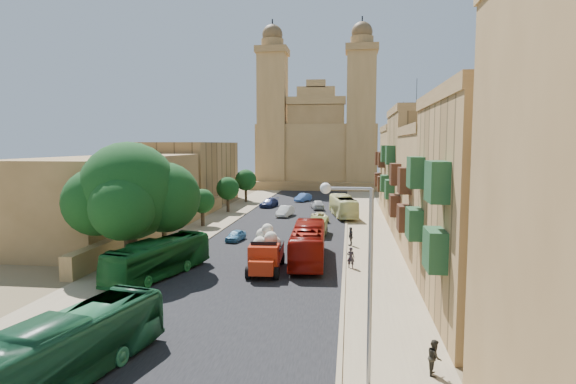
% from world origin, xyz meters
% --- Properties ---
extents(ground, '(260.00, 260.00, 0.00)m').
position_xyz_m(ground, '(0.00, 0.00, 0.00)').
color(ground, brown).
extents(road_surface, '(14.00, 140.00, 0.01)m').
position_xyz_m(road_surface, '(0.00, 30.00, 0.01)').
color(road_surface, black).
rests_on(road_surface, ground).
extents(sidewalk_east, '(5.00, 140.00, 0.01)m').
position_xyz_m(sidewalk_east, '(9.50, 30.00, 0.01)').
color(sidewalk_east, '#8F7C5E').
rests_on(sidewalk_east, ground).
extents(sidewalk_west, '(5.00, 140.00, 0.01)m').
position_xyz_m(sidewalk_west, '(-9.50, 30.00, 0.01)').
color(sidewalk_west, '#8F7C5E').
rests_on(sidewalk_west, ground).
extents(kerb_east, '(0.25, 140.00, 0.12)m').
position_xyz_m(kerb_east, '(7.00, 30.00, 0.06)').
color(kerb_east, '#8F7C5E').
rests_on(kerb_east, ground).
extents(kerb_west, '(0.25, 140.00, 0.12)m').
position_xyz_m(kerb_west, '(-7.00, 30.00, 0.06)').
color(kerb_west, '#8F7C5E').
rests_on(kerb_west, ground).
extents(townhouse_a, '(9.00, 14.00, 16.40)m').
position_xyz_m(townhouse_a, '(15.95, -3.00, 6.41)').
color(townhouse_a, '#A37D4A').
rests_on(townhouse_a, ground).
extents(townhouse_b, '(9.00, 14.00, 14.90)m').
position_xyz_m(townhouse_b, '(15.95, 11.00, 5.66)').
color(townhouse_b, '#997545').
rests_on(townhouse_b, ground).
extents(townhouse_c, '(9.00, 14.00, 17.40)m').
position_xyz_m(townhouse_c, '(15.95, 25.00, 6.91)').
color(townhouse_c, '#A37D4A').
rests_on(townhouse_c, ground).
extents(townhouse_d, '(9.00, 14.00, 15.90)m').
position_xyz_m(townhouse_d, '(15.95, 39.00, 6.16)').
color(townhouse_d, '#997545').
rests_on(townhouse_d, ground).
extents(west_wall, '(1.00, 40.00, 1.80)m').
position_xyz_m(west_wall, '(-12.50, 20.00, 0.90)').
color(west_wall, '#997545').
rests_on(west_wall, ground).
extents(west_building_low, '(10.00, 28.00, 8.40)m').
position_xyz_m(west_building_low, '(-18.00, 18.00, 4.20)').
color(west_building_low, olive).
rests_on(west_building_low, ground).
extents(west_building_mid, '(10.00, 22.00, 10.00)m').
position_xyz_m(west_building_mid, '(-18.00, 44.00, 5.00)').
color(west_building_mid, '#A37D4A').
rests_on(west_building_mid, ground).
extents(church, '(28.00, 22.50, 36.30)m').
position_xyz_m(church, '(-0.00, 78.61, 9.52)').
color(church, '#997545').
rests_on(church, ground).
extents(ficus_tree, '(9.93, 9.13, 9.93)m').
position_xyz_m(ficus_tree, '(-9.41, 4.01, 5.87)').
color(ficus_tree, '#34281A').
rests_on(ficus_tree, ground).
extents(street_tree_a, '(2.74, 2.74, 4.22)m').
position_xyz_m(street_tree_a, '(-10.00, 12.00, 2.81)').
color(street_tree_a, '#34281A').
rests_on(street_tree_a, ground).
extents(street_tree_b, '(2.89, 2.89, 4.44)m').
position_xyz_m(street_tree_b, '(-10.00, 24.00, 2.96)').
color(street_tree_b, '#34281A').
rests_on(street_tree_b, ground).
extents(street_tree_c, '(3.28, 3.28, 5.04)m').
position_xyz_m(street_tree_c, '(-10.00, 36.00, 3.37)').
color(street_tree_c, '#34281A').
rests_on(street_tree_c, ground).
extents(street_tree_d, '(3.59, 3.59, 5.52)m').
position_xyz_m(street_tree_d, '(-10.00, 48.00, 3.70)').
color(street_tree_d, '#34281A').
rests_on(street_tree_d, ground).
extents(streetlamp, '(2.11, 0.44, 8.22)m').
position_xyz_m(streetlamp, '(7.72, -12.00, 5.20)').
color(streetlamp, gray).
rests_on(streetlamp, ground).
extents(red_truck, '(2.69, 6.18, 3.55)m').
position_xyz_m(red_truck, '(1.05, 4.73, 1.56)').
color(red_truck, '#A6240C').
rests_on(red_truck, ground).
extents(olive_pickup, '(1.96, 4.18, 1.71)m').
position_xyz_m(olive_pickup, '(4.00, 20.00, 0.84)').
color(olive_pickup, '#49531F').
rests_on(olive_pickup, ground).
extents(bus_green_south, '(4.51, 10.61, 2.88)m').
position_xyz_m(bus_green_south, '(-4.00, -13.47, 1.44)').
color(bus_green_south, '#1E5836').
rests_on(bus_green_south, ground).
extents(bus_green_north, '(4.94, 10.29, 2.79)m').
position_xyz_m(bus_green_north, '(-6.50, 2.25, 1.40)').
color(bus_green_north, '#135B22').
rests_on(bus_green_north, ground).
extents(bus_red_east, '(3.09, 11.17, 3.08)m').
position_xyz_m(bus_red_east, '(4.00, 8.13, 1.54)').
color(bus_red_east, maroon).
rests_on(bus_red_east, ground).
extents(bus_cream_east, '(4.15, 10.42, 2.83)m').
position_xyz_m(bus_cream_east, '(6.50, 33.56, 1.41)').
color(bus_cream_east, '#F2F0A5').
rests_on(bus_cream_east, ground).
extents(car_blue_a, '(1.77, 3.38, 1.10)m').
position_xyz_m(car_blue_a, '(-4.00, 15.77, 0.55)').
color(car_blue_a, teal).
rests_on(car_blue_a, ground).
extents(car_white_a, '(2.14, 4.45, 1.41)m').
position_xyz_m(car_white_a, '(-1.26, 32.77, 0.70)').
color(car_white_a, white).
rests_on(car_white_a, ground).
extents(car_cream, '(2.68, 4.49, 1.17)m').
position_xyz_m(car_cream, '(3.60, 29.46, 0.58)').
color(car_cream, beige).
rests_on(car_cream, ground).
extents(car_dkblue, '(2.74, 4.84, 1.32)m').
position_xyz_m(car_dkblue, '(-5.00, 42.00, 0.66)').
color(car_dkblue, navy).
rests_on(car_dkblue, ground).
extents(car_white_b, '(2.51, 4.48, 1.44)m').
position_xyz_m(car_white_b, '(2.61, 40.45, 0.72)').
color(car_white_b, '#BEBEBE').
rests_on(car_white_b, ground).
extents(car_blue_b, '(2.82, 4.32, 1.34)m').
position_xyz_m(car_blue_b, '(-0.50, 50.03, 0.67)').
color(car_blue_b, '#416DC2').
rests_on(car_blue_b, ground).
extents(pedestrian_a, '(0.68, 0.52, 1.67)m').
position_xyz_m(pedestrian_a, '(7.50, 6.54, 0.83)').
color(pedestrian_a, '#29262F').
rests_on(pedestrian_a, ground).
extents(pedestrian_b, '(0.66, 0.80, 1.52)m').
position_xyz_m(pedestrian_b, '(11.00, -10.77, 0.76)').
color(pedestrian_b, '#29251D').
rests_on(pedestrian_b, ground).
extents(pedestrian_c, '(0.70, 1.15, 1.83)m').
position_xyz_m(pedestrian_c, '(7.50, 14.87, 0.91)').
color(pedestrian_c, '#3C3C3D').
rests_on(pedestrian_c, ground).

